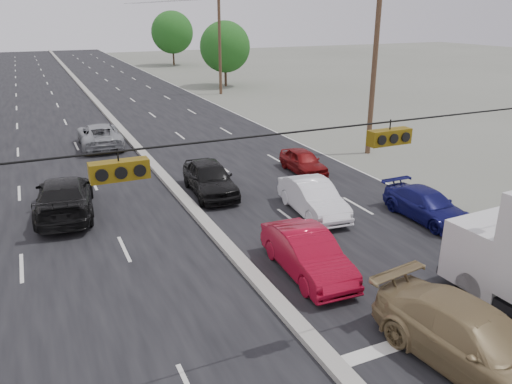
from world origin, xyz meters
TOP-DOWN VIEW (x-y plane):
  - ground at (0.00, 0.00)m, footprint 200.00×200.00m
  - road_surface at (0.00, 30.00)m, footprint 20.00×160.00m
  - center_median at (0.00, 30.00)m, footprint 0.50×160.00m
  - utility_pole_right_b at (12.50, 15.00)m, footprint 1.60×0.30m
  - utility_pole_right_c at (12.50, 40.00)m, footprint 1.60×0.30m
  - traffic_signals at (1.40, 0.00)m, footprint 25.00×0.30m
  - tree_right_mid at (15.00, 45.00)m, footprint 5.60×5.60m
  - tree_right_far at (16.00, 70.00)m, footprint 6.40×6.40m
  - tan_sedan at (3.00, -1.93)m, footprint 2.87×5.56m
  - red_sedan at (1.72, 3.72)m, footprint 1.75×4.46m
  - queue_car_a at (1.40, 12.19)m, footprint 2.15×4.70m
  - queue_car_b at (4.52, 8.07)m, footprint 1.91×4.48m
  - queue_car_d at (8.47, 5.62)m, footprint 1.72×4.22m
  - queue_car_e at (7.00, 13.24)m, footprint 1.62×3.67m
  - oncoming_near at (-4.98, 12.34)m, footprint 2.91×5.80m
  - oncoming_far at (-2.01, 23.25)m, footprint 2.65×5.41m

SIDE VIEW (x-z plane):
  - ground at x=0.00m, z-range 0.00..0.00m
  - road_surface at x=0.00m, z-range -0.01..0.01m
  - center_median at x=0.00m, z-range 0.00..0.20m
  - queue_car_d at x=8.47m, z-range 0.00..1.22m
  - queue_car_e at x=7.00m, z-range 0.00..1.23m
  - queue_car_b at x=4.52m, z-range 0.00..1.44m
  - red_sedan at x=1.72m, z-range 0.00..1.45m
  - oncoming_far at x=-2.01m, z-range 0.00..1.48m
  - tan_sedan at x=3.00m, z-range 0.00..1.54m
  - queue_car_a at x=1.40m, z-range 0.00..1.56m
  - oncoming_near at x=-4.98m, z-range 0.00..1.62m
  - tree_right_mid at x=15.00m, z-range 0.77..7.91m
  - tree_right_far at x=16.00m, z-range 0.88..9.04m
  - utility_pole_right_b at x=12.50m, z-range 0.11..10.11m
  - utility_pole_right_c at x=12.50m, z-range 0.11..10.11m
  - traffic_signals at x=1.40m, z-range 5.22..5.77m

